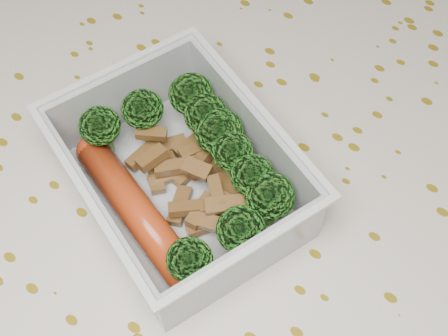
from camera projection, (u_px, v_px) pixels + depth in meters
The scene contains 6 objects.
dining_table at pixel (228, 239), 0.54m from camera, with size 1.40×0.90×0.75m.
tablecloth at pixel (228, 212), 0.50m from camera, with size 1.46×0.96×0.19m.
lunch_container at pixel (180, 180), 0.45m from camera, with size 0.21×0.19×0.06m.
broccoli_florets at pixel (206, 156), 0.44m from camera, with size 0.16×0.14×0.05m.
meat_pile at pixel (190, 178), 0.45m from camera, with size 0.11×0.08×0.03m.
sausage at pixel (138, 213), 0.44m from camera, with size 0.15×0.06×0.02m.
Camera 1 is at (0.13, -0.19, 1.16)m, focal length 50.00 mm.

